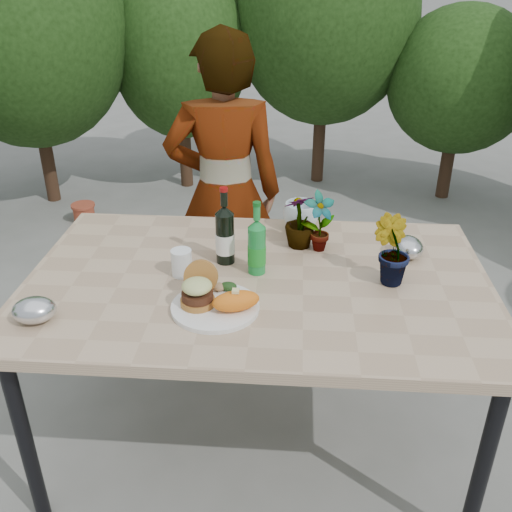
# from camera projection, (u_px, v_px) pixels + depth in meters

# --- Properties ---
(ground) EXTENTS (80.00, 80.00, 0.00)m
(ground) POSITION_uv_depth(u_px,v_px,m) (257.00, 437.00, 2.32)
(ground) COLOR slate
(ground) RESTS_ON ground
(patio_table) EXTENTS (1.60, 1.00, 0.75)m
(patio_table) POSITION_uv_depth(u_px,v_px,m) (258.00, 292.00, 2.00)
(patio_table) COLOR tan
(patio_table) RESTS_ON ground
(shrub_hedge) EXTENTS (6.73, 5.12, 2.14)m
(shrub_hedge) POSITION_uv_depth(u_px,v_px,m) (303.00, 68.00, 3.37)
(shrub_hedge) COLOR #382316
(shrub_hedge) RESTS_ON ground
(dinner_plate) EXTENTS (0.28, 0.28, 0.01)m
(dinner_plate) POSITION_uv_depth(u_px,v_px,m) (215.00, 307.00, 1.80)
(dinner_plate) COLOR white
(dinner_plate) RESTS_ON patio_table
(burger_stack) EXTENTS (0.11, 0.16, 0.11)m
(burger_stack) POSITION_uv_depth(u_px,v_px,m) (198.00, 289.00, 1.79)
(burger_stack) COLOR #B7722D
(burger_stack) RESTS_ON dinner_plate
(sweet_potato) EXTENTS (0.17, 0.12, 0.06)m
(sweet_potato) POSITION_uv_depth(u_px,v_px,m) (236.00, 301.00, 1.76)
(sweet_potato) COLOR orange
(sweet_potato) RESTS_ON dinner_plate
(grilled_veg) EXTENTS (0.08, 0.05, 0.03)m
(grilled_veg) POSITION_uv_depth(u_px,v_px,m) (224.00, 287.00, 1.87)
(grilled_veg) COLOR olive
(grilled_veg) RESTS_ON dinner_plate
(wine_bottle) EXTENTS (0.07, 0.07, 0.29)m
(wine_bottle) POSITION_uv_depth(u_px,v_px,m) (225.00, 235.00, 2.03)
(wine_bottle) COLOR black
(wine_bottle) RESTS_ON patio_table
(sparkling_water) EXTENTS (0.06, 0.06, 0.27)m
(sparkling_water) POSITION_uv_depth(u_px,v_px,m) (257.00, 247.00, 1.96)
(sparkling_water) COLOR #188435
(sparkling_water) RESTS_ON patio_table
(plastic_cup) EXTENTS (0.07, 0.07, 0.09)m
(plastic_cup) POSITION_uv_depth(u_px,v_px,m) (182.00, 263.00, 1.97)
(plastic_cup) COLOR white
(plastic_cup) RESTS_ON patio_table
(seedling_left) EXTENTS (0.14, 0.12, 0.23)m
(seedling_left) POSITION_uv_depth(u_px,v_px,m) (319.00, 222.00, 2.10)
(seedling_left) COLOR #256021
(seedling_left) RESTS_ON patio_table
(seedling_mid) EXTENTS (0.17, 0.16, 0.24)m
(seedling_mid) POSITION_uv_depth(u_px,v_px,m) (391.00, 251.00, 1.90)
(seedling_mid) COLOR #26511B
(seedling_mid) RESTS_ON patio_table
(seedling_right) EXTENTS (0.15, 0.15, 0.21)m
(seedling_right) POSITION_uv_depth(u_px,v_px,m) (300.00, 221.00, 2.14)
(seedling_right) COLOR #2E6021
(seedling_right) RESTS_ON patio_table
(blue_bowl) EXTENTS (0.15, 0.15, 0.11)m
(blue_bowl) POSITION_uv_depth(u_px,v_px,m) (301.00, 216.00, 2.30)
(blue_bowl) COLOR silver
(blue_bowl) RESTS_ON patio_table
(foil_packet_left) EXTENTS (0.15, 0.13, 0.08)m
(foil_packet_left) POSITION_uv_depth(u_px,v_px,m) (34.00, 310.00, 1.72)
(foil_packet_left) COLOR silver
(foil_packet_left) RESTS_ON patio_table
(foil_packet_right) EXTENTS (0.13, 0.15, 0.08)m
(foil_packet_right) POSITION_uv_depth(u_px,v_px,m) (408.00, 247.00, 2.09)
(foil_packet_right) COLOR #B8BABF
(foil_packet_right) RESTS_ON patio_table
(person) EXTENTS (0.59, 0.43, 1.49)m
(person) POSITION_uv_depth(u_px,v_px,m) (225.00, 195.00, 2.66)
(person) COLOR #8B5845
(person) RESTS_ON ground
(terracotta_pot) EXTENTS (0.17, 0.17, 0.14)m
(terracotta_pot) POSITION_uv_depth(u_px,v_px,m) (84.00, 213.00, 4.14)
(terracotta_pot) COLOR #AB442B
(terracotta_pot) RESTS_ON ground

